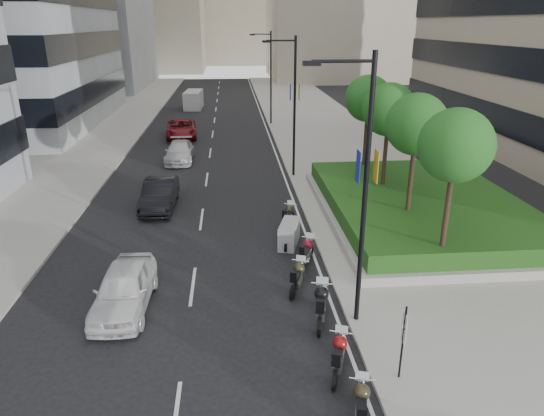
{
  "coord_description": "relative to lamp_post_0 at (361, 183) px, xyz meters",
  "views": [
    {
      "loc": [
        0.18,
        -12.96,
        9.71
      ],
      "look_at": [
        1.91,
        7.09,
        2.0
      ],
      "focal_mm": 32.0,
      "sensor_mm": 36.0,
      "label": 1
    }
  ],
  "objects": [
    {
      "name": "car_d",
      "position": [
        -8.39,
        29.98,
        -4.29
      ],
      "size": [
        3.04,
        5.8,
        1.56
      ],
      "primitive_type": "imported",
      "rotation": [
        0.0,
        0.0,
        0.08
      ],
      "color": "maroon",
      "rests_on": "ground"
    },
    {
      "name": "lamp_post_2",
      "position": [
        0.0,
        35.0,
        0.0
      ],
      "size": [
        2.34,
        0.45,
        9.0
      ],
      "color": "black",
      "rests_on": "ground"
    },
    {
      "name": "motorcycle_3",
      "position": [
        -1.56,
        2.38,
        -4.51
      ],
      "size": [
        0.95,
        1.98,
        1.03
      ],
      "rotation": [
        0.0,
        0.0,
        1.2
      ],
      "color": "black",
      "rests_on": "ground"
    },
    {
      "name": "lamp_post_1",
      "position": [
        0.0,
        17.0,
        0.0
      ],
      "size": [
        2.34,
        0.45,
        9.0
      ],
      "color": "black",
      "rests_on": "ground"
    },
    {
      "name": "lane_edge",
      "position": [
        -0.44,
        29.0,
        -5.06
      ],
      "size": [
        0.12,
        100.0,
        0.01
      ],
      "primitive_type": "cube",
      "color": "silver",
      "rests_on": "ground"
    },
    {
      "name": "lane_centre",
      "position": [
        -5.64,
        29.0,
        -5.06
      ],
      "size": [
        0.12,
        100.0,
        0.01
      ],
      "primitive_type": "cube",
      "color": "silver",
      "rests_on": "ground"
    },
    {
      "name": "tree_3",
      "position": [
        4.36,
        15.0,
        0.36
      ],
      "size": [
        2.8,
        2.8,
        6.3
      ],
      "color": "#332319",
      "rests_on": "planter"
    },
    {
      "name": "tree_0",
      "position": [
        4.36,
        3.0,
        0.36
      ],
      "size": [
        2.8,
        2.8,
        6.3
      ],
      "color": "#332319",
      "rests_on": "planter"
    },
    {
      "name": "motorcycle_4",
      "position": [
        -0.9,
        4.44,
        -4.5
      ],
      "size": [
        1.04,
        1.99,
        1.06
      ],
      "rotation": [
        0.0,
        0.0,
        1.15
      ],
      "color": "black",
      "rests_on": "ground"
    },
    {
      "name": "planter",
      "position": [
        5.86,
        9.0,
        -4.72
      ],
      "size": [
        10.0,
        14.0,
        0.4
      ],
      "primitive_type": "cube",
      "color": "#A3A098",
      "rests_on": "sidewalk_right"
    },
    {
      "name": "sidewalk_left",
      "position": [
        -16.14,
        29.0,
        -4.99
      ],
      "size": [
        8.0,
        100.0,
        0.15
      ],
      "primitive_type": "cube",
      "color": "#9E9B93",
      "rests_on": "ground"
    },
    {
      "name": "motorcycle_2",
      "position": [
        -1.04,
        0.24,
        -4.44
      ],
      "size": [
        0.85,
        2.32,
        1.17
      ],
      "rotation": [
        0.0,
        0.0,
        1.34
      ],
      "color": "black",
      "rests_on": "ground"
    },
    {
      "name": "car_a",
      "position": [
        -7.96,
        1.66,
        -4.28
      ],
      "size": [
        1.98,
        4.64,
        1.56
      ],
      "primitive_type": "imported",
      "rotation": [
        0.0,
        0.0,
        -0.03
      ],
      "color": "white",
      "rests_on": "ground"
    },
    {
      "name": "parking_sign",
      "position": [
        0.66,
        -3.0,
        -3.61
      ],
      "size": [
        0.06,
        0.32,
        2.5
      ],
      "color": "black",
      "rests_on": "ground"
    },
    {
      "name": "motorcycle_1",
      "position": [
        -1.0,
        -2.4,
        -4.51
      ],
      "size": [
        0.91,
        2.02,
        1.04
      ],
      "rotation": [
        0.0,
        0.0,
        1.23
      ],
      "color": "black",
      "rests_on": "ground"
    },
    {
      "name": "tree_2",
      "position": [
        4.36,
        11.0,
        0.36
      ],
      "size": [
        2.8,
        2.8,
        6.3
      ],
      "color": "#332319",
      "rests_on": "planter"
    },
    {
      "name": "car_c",
      "position": [
        -7.82,
        21.79,
        -4.36
      ],
      "size": [
        2.02,
        4.88,
        1.41
      ],
      "primitive_type": "imported",
      "rotation": [
        0.0,
        0.0,
        0.01
      ],
      "color": "#BABABC",
      "rests_on": "ground"
    },
    {
      "name": "car_b",
      "position": [
        -8.02,
        11.95,
        -4.28
      ],
      "size": [
        1.76,
        4.8,
        1.57
      ],
      "primitive_type": "imported",
      "rotation": [
        0.0,
        0.0,
        -0.02
      ],
      "color": "black",
      "rests_on": "ground"
    },
    {
      "name": "motorcycle_0",
      "position": [
        -0.85,
        -4.43,
        -4.52
      ],
      "size": [
        0.78,
        2.0,
        1.01
      ],
      "rotation": [
        0.0,
        0.0,
        1.31
      ],
      "color": "black",
      "rests_on": "ground"
    },
    {
      "name": "ground",
      "position": [
        -4.14,
        -1.0,
        -5.07
      ],
      "size": [
        160.0,
        160.0,
        0.0
      ],
      "primitive_type": "plane",
      "color": "black",
      "rests_on": "ground"
    },
    {
      "name": "sidewalk_right",
      "position": [
        4.86,
        29.0,
        -4.99
      ],
      "size": [
        10.0,
        100.0,
        0.15
      ],
      "primitive_type": "cube",
      "color": "#9E9B93",
      "rests_on": "ground"
    },
    {
      "name": "tree_1",
      "position": [
        4.36,
        7.0,
        0.36
      ],
      "size": [
        2.8,
        2.8,
        6.3
      ],
      "color": "#332319",
      "rests_on": "planter"
    },
    {
      "name": "lamp_post_0",
      "position": [
        0.0,
        0.0,
        0.0
      ],
      "size": [
        2.34,
        0.45,
        9.0
      ],
      "color": "black",
      "rests_on": "ground"
    },
    {
      "name": "motorcycle_5",
      "position": [
        -1.41,
        6.41,
        -4.5
      ],
      "size": [
        1.24,
        1.99,
        1.13
      ],
      "rotation": [
        0.0,
        0.0,
        1.29
      ],
      "color": "black",
      "rests_on": "ground"
    },
    {
      "name": "delivery_van",
      "position": [
        -8.32,
        45.76,
        -4.11
      ],
      "size": [
        2.19,
        5.01,
        2.05
      ],
      "rotation": [
        0.0,
        0.0,
        -0.07
      ],
      "color": "silver",
      "rests_on": "ground"
    },
    {
      "name": "motorcycle_6",
      "position": [
        -1.19,
        8.66,
        -4.51
      ],
      "size": [
        0.95,
        1.96,
        1.03
      ],
      "rotation": [
        0.0,
        0.0,
        1.19
      ],
      "color": "black",
      "rests_on": "ground"
    },
    {
      "name": "hedge",
      "position": [
        5.86,
        9.0,
        -4.12
      ],
      "size": [
        9.4,
        13.4,
        0.8
      ],
      "primitive_type": "cube",
      "color": "#1D4112",
      "rests_on": "planter"
    }
  ]
}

